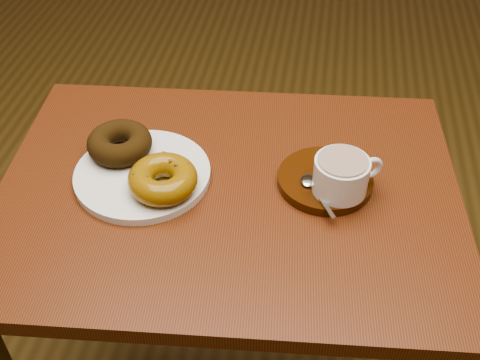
# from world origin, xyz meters

# --- Properties ---
(ground) EXTENTS (6.00, 6.00, 0.00)m
(ground) POSITION_xyz_m (0.00, 0.00, 0.00)
(ground) COLOR brown
(ground) RESTS_ON ground
(cafe_table) EXTENTS (0.82, 0.64, 0.73)m
(cafe_table) POSITION_xyz_m (-0.04, -0.29, 0.61)
(cafe_table) COLOR #5E2C14
(cafe_table) RESTS_ON ground
(donut_plate) EXTENTS (0.25, 0.25, 0.01)m
(donut_plate) POSITION_xyz_m (-0.19, -0.28, 0.73)
(donut_plate) COLOR white
(donut_plate) RESTS_ON cafe_table
(donut_cinnamon) EXTENTS (0.13, 0.13, 0.04)m
(donut_cinnamon) POSITION_xyz_m (-0.24, -0.24, 0.76)
(donut_cinnamon) COLOR #311F09
(donut_cinnamon) RESTS_ON donut_plate
(donut_caramel) EXTENTS (0.15, 0.15, 0.04)m
(donut_caramel) POSITION_xyz_m (-0.14, -0.32, 0.76)
(donut_caramel) COLOR #8F640F
(donut_caramel) RESTS_ON donut_plate
(saucer) EXTENTS (0.18, 0.18, 0.02)m
(saucer) POSITION_xyz_m (0.12, -0.25, 0.74)
(saucer) COLOR #381A07
(saucer) RESTS_ON cafe_table
(coffee_cup) EXTENTS (0.11, 0.09, 0.06)m
(coffee_cup) POSITION_xyz_m (0.14, -0.28, 0.78)
(coffee_cup) COLOR white
(coffee_cup) RESTS_ON saucer
(teaspoon) EXTENTS (0.06, 0.10, 0.01)m
(teaspoon) POSITION_xyz_m (0.09, -0.28, 0.75)
(teaspoon) COLOR silver
(teaspoon) RESTS_ON saucer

